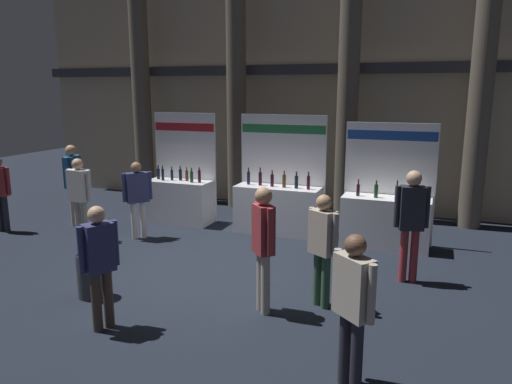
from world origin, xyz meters
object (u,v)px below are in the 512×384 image
Objects in this scene: trash_bin at (90,275)px; visitor_2 at (80,191)px; visitor_3 at (73,177)px; visitor_7 at (137,193)px; visitor_8 at (0,189)px; exhibitor_booth_0 at (180,196)px; exhibitor_booth_1 at (278,204)px; exhibitor_booth_2 at (386,217)px; visitor_6 at (411,216)px; visitor_5 at (353,299)px; visitor_1 at (323,242)px; visitor_4 at (99,258)px; visitor_0 at (263,240)px.

trash_bin is 0.40× the size of visitor_2.
visitor_3 is at bearing -37.67° from visitor_2.
visitor_7 is 3.06m from visitor_8.
visitor_2 is at bearing -23.93° from visitor_7.
exhibitor_booth_0 is 1.00× the size of exhibitor_booth_1.
exhibitor_booth_2 reaches higher than trash_bin.
visitor_2 is at bearing 132.32° from trash_bin.
visitor_6 is (4.31, 2.24, 0.74)m from trash_bin.
visitor_7 is at bearing 160.65° from visitor_6.
trash_bin is 4.08m from visitor_5.
visitor_1 is (1.69, -3.20, 0.33)m from exhibitor_booth_1.
visitor_1 is 0.97× the size of visitor_2.
visitor_4 is at bearing -42.65° from trash_bin.
visitor_3 is at bearing 133.60° from trash_bin.
visitor_2 reaches higher than visitor_7.
visitor_0 is (2.53, 0.43, 0.69)m from trash_bin.
trash_bin is at bearing -166.93° from visitor_6.
exhibitor_booth_1 reaches higher than visitor_2.
visitor_0 is (0.99, -3.66, 0.41)m from exhibitor_booth_1.
visitor_4 is 4.60m from visitor_6.
visitor_5 is (2.39, -4.96, 0.35)m from exhibitor_booth_1.
visitor_1 is 1.73m from visitor_6.
exhibitor_booth_1 is at bearing 4.86° from visitor_8.
visitor_5 is at bearing -64.21° from exhibitor_booth_1.
visitor_2 is (-4.56, 1.79, -0.02)m from visitor_0.
visitor_2 is at bearing -163.85° from exhibitor_booth_2.
visitor_6 reaches higher than visitor_4.
visitor_5 is 1.03× the size of visitor_7.
visitor_7 is at bearing -124.88° from visitor_4.
visitor_4 is at bearing -99.73° from visitor_0.
exhibitor_booth_0 is 1.37× the size of visitor_3.
visitor_7 is (-4.22, 1.81, -0.01)m from visitor_1.
visitor_1 is 2.93m from visitor_4.
exhibitor_booth_1 is at bearing -31.76° from visitor_1.
visitor_2 is (-3.57, -1.86, 0.38)m from exhibitor_booth_1.
visitor_8 is at bearing -159.96° from exhibitor_booth_1.
visitor_6 is (7.21, -0.80, -0.02)m from visitor_3.
visitor_1 is 1.02× the size of visitor_7.
visitor_0 is 0.84m from visitor_1.
visitor_4 is 5.55m from visitor_8.
visitor_8 is at bearing -166.68° from exhibitor_booth_2.
visitor_2 is 1.02× the size of visitor_5.
trash_bin is 0.37× the size of visitor_6.
exhibitor_booth_1 is at bearing 160.25° from visitor_7.
exhibitor_booth_2 is (2.23, -0.18, -0.02)m from exhibitor_booth_1.
visitor_1 is 1.00× the size of visitor_4.
visitor_5 is at bearing -88.05° from exhibitor_booth_2.
visitor_7 is (-4.93, 3.57, -0.03)m from visitor_5.
exhibitor_booth_1 is at bearing 88.33° from visitor_3.
exhibitor_booth_0 is at bearing 177.77° from exhibitor_booth_2.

